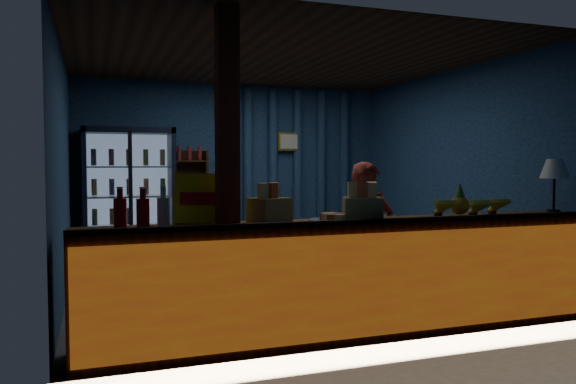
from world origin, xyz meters
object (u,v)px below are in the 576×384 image
Objects in this scene: green_chair at (370,236)px; table_lamp at (555,171)px; pastry_tray at (336,219)px; shopkeeper at (367,238)px.

table_lamp is (0.15, -3.38, 1.02)m from green_chair.
green_chair is 4.02m from pastry_tray.
pastry_tray is at bearing -179.90° from table_lamp.
green_chair is at bearing 65.04° from shopkeeper.
pastry_tray is (-2.08, -3.39, 0.64)m from green_chair.
green_chair is at bearing 58.49° from pastry_tray.
table_lamp is at bearing -16.63° from shopkeeper.
shopkeeper reaches higher than pastry_tray.
table_lamp is (2.23, 0.00, 0.38)m from pastry_tray.
pastry_tray is 0.83× the size of table_lamp.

